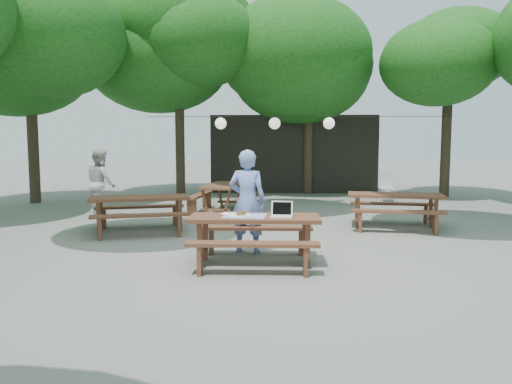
{
  "coord_description": "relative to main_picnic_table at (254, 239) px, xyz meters",
  "views": [
    {
      "loc": [
        -0.2,
        -8.87,
        1.92
      ],
      "look_at": [
        -0.51,
        -0.6,
        1.05
      ],
      "focal_mm": 35.0,
      "sensor_mm": 36.0,
      "label": 1
    }
  ],
  "objects": [
    {
      "name": "picnic_table_far_w",
      "position": [
        -1.05,
        5.51,
        0.0
      ],
      "size": [
        1.8,
        2.08,
        0.75
      ],
      "rotation": [
        0.0,
        0.0,
        1.45
      ],
      "color": "#4E2A1B",
      "rests_on": "ground"
    },
    {
      "name": "picnic_table_nw",
      "position": [
        -2.48,
        2.57,
        0.0
      ],
      "size": [
        2.25,
        2.03,
        0.75
      ],
      "rotation": [
        0.0,
        0.0,
        0.27
      ],
      "color": "#4E2A1B",
      "rests_on": "ground"
    },
    {
      "name": "laptop",
      "position": [
        0.42,
        -0.06,
        0.42
      ],
      "size": [
        0.36,
        0.29,
        0.24
      ],
      "rotation": [
        0.0,
        0.0,
        -0.11
      ],
      "color": "white",
      "rests_on": "main_picnic_table"
    },
    {
      "name": "picnic_table_ne",
      "position": [
        2.93,
        3.29,
        0.0
      ],
      "size": [
        2.1,
        1.83,
        0.75
      ],
      "rotation": [
        0.0,
        0.0,
        -0.14
      ],
      "color": "#4E2A1B",
      "rests_on": "ground"
    },
    {
      "name": "ground",
      "position": [
        0.51,
        1.3,
        -0.39
      ],
      "size": [
        80.0,
        80.0,
        0.0
      ],
      "primitive_type": "plane",
      "color": "slate",
      "rests_on": "ground"
    },
    {
      "name": "woman",
      "position": [
        -0.15,
        0.8,
        0.49
      ],
      "size": [
        0.71,
        0.54,
        1.76
      ],
      "primitive_type": "imported",
      "rotation": [
        0.0,
        0.0,
        2.95
      ],
      "color": "#7D95E3",
      "rests_on": "ground"
    },
    {
      "name": "main_picnic_table",
      "position": [
        0.0,
        0.0,
        0.0
      ],
      "size": [
        2.0,
        1.58,
        0.75
      ],
      "color": "#4E2A1B",
      "rests_on": "ground"
    },
    {
      "name": "plastic_chair",
      "position": [
        3.83,
        8.06,
        -0.13
      ],
      "size": [
        0.44,
        0.44,
        0.9
      ],
      "rotation": [
        0.0,
        0.0,
        0.01
      ],
      "color": "silver",
      "rests_on": "ground"
    },
    {
      "name": "tabletop_clutter",
      "position": [
        -0.17,
        0.01,
        0.37
      ],
      "size": [
        0.73,
        0.64,
        0.08
      ],
      "color": "blue",
      "rests_on": "main_picnic_table"
    },
    {
      "name": "pavilion",
      "position": [
        1.01,
        11.8,
        1.01
      ],
      "size": [
        6.0,
        3.0,
        2.8
      ],
      "primitive_type": "cube",
      "color": "black",
      "rests_on": "ground"
    },
    {
      "name": "paper_lanterns",
      "position": [
        0.32,
        7.3,
        2.02
      ],
      "size": [
        9.0,
        0.34,
        0.38
      ],
      "color": "black",
      "rests_on": "ground"
    },
    {
      "name": "second_person",
      "position": [
        -4.0,
        4.6,
        0.46
      ],
      "size": [
        0.99,
        1.04,
        1.7
      ],
      "primitive_type": "imported",
      "rotation": [
        0.0,
        0.0,
        2.16
      ],
      "color": "silver",
      "rests_on": "ground"
    }
  ]
}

